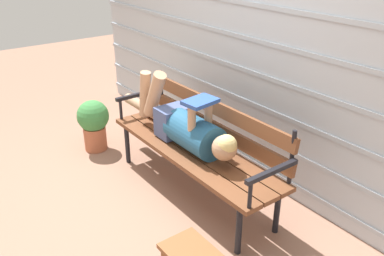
% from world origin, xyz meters
% --- Properties ---
extents(ground_plane, '(12.00, 12.00, 0.00)m').
position_xyz_m(ground_plane, '(0.00, 0.00, 0.00)').
color(ground_plane, '#936B56').
extents(house_siding, '(5.18, 0.08, 2.19)m').
position_xyz_m(house_siding, '(0.00, 0.79, 1.10)').
color(house_siding, '#B2BCC6').
rests_on(house_siding, ground).
extents(park_bench, '(1.78, 0.50, 0.84)m').
position_xyz_m(park_bench, '(0.00, 0.21, 0.47)').
color(park_bench, brown).
rests_on(park_bench, ground).
extents(reclining_person, '(1.68, 0.28, 0.57)m').
position_xyz_m(reclining_person, '(-0.11, 0.14, 0.59)').
color(reclining_person, '#23567A').
extents(potted_plant, '(0.32, 0.32, 0.53)m').
position_xyz_m(potted_plant, '(-1.22, -0.18, 0.30)').
color(potted_plant, '#AD5B3D').
rests_on(potted_plant, ground).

